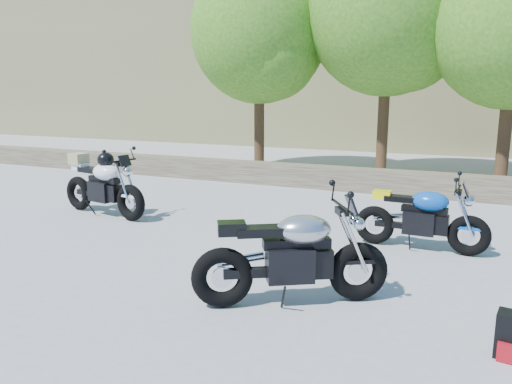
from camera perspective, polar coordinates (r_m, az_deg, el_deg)
ground at (r=6.68m, az=-5.14°, el=-7.72°), size 90.00×90.00×0.00m
stone_wall at (r=11.59m, az=8.28°, el=1.65°), size 22.00×0.55×0.50m
tree_decid_left at (r=13.86m, az=0.69°, el=17.37°), size 3.67×3.67×5.62m
tree_decid_mid at (r=13.35m, az=15.31°, el=18.98°), size 4.08×4.08×6.24m
silver_bike at (r=5.20m, az=4.25°, el=-7.42°), size 1.85×1.22×1.04m
white_bike at (r=9.32m, az=-17.14°, el=0.85°), size 2.06×0.70×1.15m
blue_bike at (r=7.33m, az=18.40°, el=-2.90°), size 1.84×0.58×0.92m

